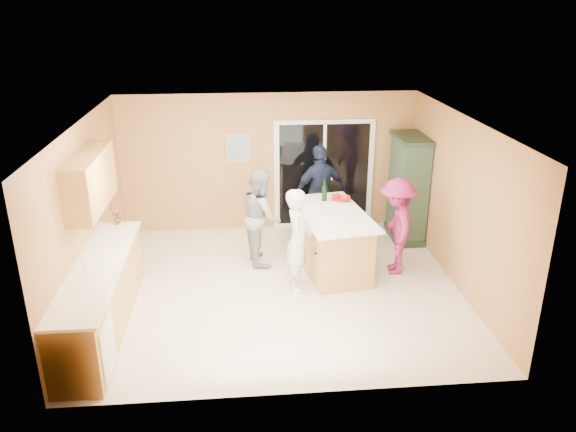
{
  "coord_description": "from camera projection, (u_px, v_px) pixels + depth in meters",
  "views": [
    {
      "loc": [
        -0.56,
        -7.67,
        4.2
      ],
      "look_at": [
        0.15,
        0.1,
        1.15
      ],
      "focal_mm": 35.0,
      "sensor_mm": 36.0,
      "label": 1
    }
  ],
  "objects": [
    {
      "name": "serving_bowl",
      "position": [
        343.0,
        199.0,
        9.46
      ],
      "size": [
        0.3,
        0.3,
        0.06
      ],
      "primitive_type": "imported",
      "rotation": [
        0.0,
        0.0,
        -0.18
      ],
      "color": "#B21513",
      "rests_on": "kitchen_island"
    },
    {
      "name": "wine_bottle",
      "position": [
        324.0,
        193.0,
        9.42
      ],
      "size": [
        0.08,
        0.08,
        0.37
      ],
      "rotation": [
        0.0,
        0.0,
        0.09
      ],
      "color": "black",
      "rests_on": "kitchen_island"
    },
    {
      "name": "kitchen_island",
      "position": [
        331.0,
        243.0,
        9.14
      ],
      "size": [
        1.3,
        2.03,
        0.99
      ],
      "rotation": [
        0.0,
        0.0,
        0.15
      ],
      "color": "tan",
      "rests_on": "floor"
    },
    {
      "name": "sliding_door",
      "position": [
        324.0,
        174.0,
        10.68
      ],
      "size": [
        1.9,
        0.07,
        2.1
      ],
      "color": "silver",
      "rests_on": "floor"
    },
    {
      "name": "green_hutch",
      "position": [
        408.0,
        189.0,
        10.18
      ],
      "size": [
        0.55,
        1.05,
        1.93
      ],
      "color": "#213524",
      "rests_on": "floor"
    },
    {
      "name": "woman_magenta",
      "position": [
        396.0,
        226.0,
        8.93
      ],
      "size": [
        0.72,
        1.09,
        1.58
      ],
      "primitive_type": "imported",
      "rotation": [
        0.0,
        0.0,
        -1.7
      ],
      "color": "#952057",
      "rests_on": "floor"
    },
    {
      "name": "wall_back",
      "position": [
        268.0,
        163.0,
        10.53
      ],
      "size": [
        5.5,
        0.1,
        2.6
      ],
      "primitive_type": "cube",
      "color": "#EFA362",
      "rests_on": "ground"
    },
    {
      "name": "wall_front",
      "position": [
        296.0,
        293.0,
        5.9
      ],
      "size": [
        5.5,
        0.1,
        2.6
      ],
      "primitive_type": "cube",
      "color": "#EFA362",
      "rests_on": "ground"
    },
    {
      "name": "floor",
      "position": [
        279.0,
        288.0,
        8.69
      ],
      "size": [
        5.5,
        5.5,
        0.0
      ],
      "primitive_type": "plane",
      "color": "silver",
      "rests_on": "ground"
    },
    {
      "name": "ceiling",
      "position": [
        278.0,
        121.0,
        7.74
      ],
      "size": [
        5.5,
        5.0,
        0.1
      ],
      "primitive_type": "cube",
      "color": "silver",
      "rests_on": "wall_back"
    },
    {
      "name": "framed_picture",
      "position": [
        239.0,
        148.0,
        10.36
      ],
      "size": [
        0.46,
        0.04,
        0.56
      ],
      "color": "tan",
      "rests_on": "wall_back"
    },
    {
      "name": "wall_right",
      "position": [
        460.0,
        203.0,
        8.45
      ],
      "size": [
        0.1,
        5.0,
        2.6
      ],
      "primitive_type": "cube",
      "color": "#EFA362",
      "rests_on": "ground"
    },
    {
      "name": "wall_left",
      "position": [
        86.0,
        215.0,
        7.98
      ],
      "size": [
        0.1,
        5.0,
        2.6
      ],
      "primitive_type": "cube",
      "color": "#EFA362",
      "rests_on": "ground"
    },
    {
      "name": "woman_navy",
      "position": [
        320.0,
        192.0,
        10.26
      ],
      "size": [
        1.11,
        0.73,
        1.75
      ],
      "primitive_type": "imported",
      "rotation": [
        0.0,
        0.0,
        3.46
      ],
      "color": "#182035",
      "rests_on": "floor"
    },
    {
      "name": "woman_grey",
      "position": [
        261.0,
        216.0,
        9.3
      ],
      "size": [
        0.71,
        0.86,
        1.62
      ],
      "primitive_type": "imported",
      "rotation": [
        0.0,
        0.0,
        1.71
      ],
      "color": "gray",
      "rests_on": "floor"
    },
    {
      "name": "tumbler_near",
      "position": [
        338.0,
        197.0,
        9.45
      ],
      "size": [
        0.1,
        0.1,
        0.12
      ],
      "primitive_type": "cylinder",
      "rotation": [
        0.0,
        0.0,
        0.3
      ],
      "color": "#B21513",
      "rests_on": "kitchen_island"
    },
    {
      "name": "tulip_vase",
      "position": [
        116.0,
        213.0,
        8.56
      ],
      "size": [
        0.2,
        0.15,
        0.36
      ],
      "primitive_type": "imported",
      "rotation": [
        0.0,
        0.0,
        -0.1
      ],
      "color": "red",
      "rests_on": "left_cabinet_run"
    },
    {
      "name": "white_plate",
      "position": [
        324.0,
        219.0,
        8.67
      ],
      "size": [
        0.21,
        0.21,
        0.01
      ],
      "primitive_type": "cylinder",
      "rotation": [
        0.0,
        0.0,
        -0.02
      ],
      "color": "white",
      "rests_on": "kitchen_island"
    },
    {
      "name": "tumbler_far",
      "position": [
        333.0,
        198.0,
        9.46
      ],
      "size": [
        0.09,
        0.09,
        0.1
      ],
      "primitive_type": "cylinder",
      "rotation": [
        0.0,
        0.0,
        0.4
      ],
      "color": "#B21513",
      "rests_on": "kitchen_island"
    },
    {
      "name": "woman_white",
      "position": [
        298.0,
        240.0,
        8.42
      ],
      "size": [
        0.49,
        0.64,
        1.6
      ],
      "primitive_type": "imported",
      "rotation": [
        0.0,
        0.0,
        1.38
      ],
      "color": "white",
      "rests_on": "floor"
    },
    {
      "name": "left_cabinet_run",
      "position": [
        99.0,
        303.0,
        7.34
      ],
      "size": [
        0.65,
        3.05,
        1.24
      ],
      "color": "tan",
      "rests_on": "floor"
    },
    {
      "name": "upper_cabinets",
      "position": [
        90.0,
        181.0,
        7.6
      ],
      "size": [
        0.35,
        1.6,
        0.75
      ],
      "primitive_type": "cube",
      "color": "tan",
      "rests_on": "wall_left"
    }
  ]
}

